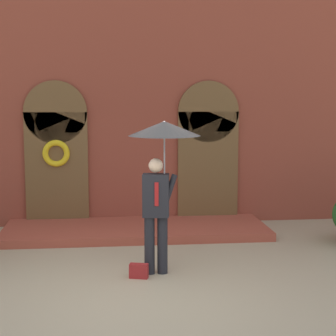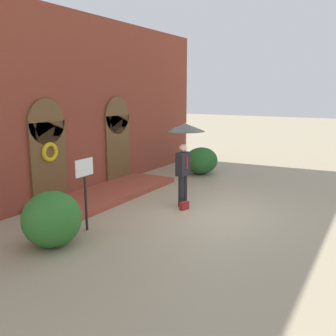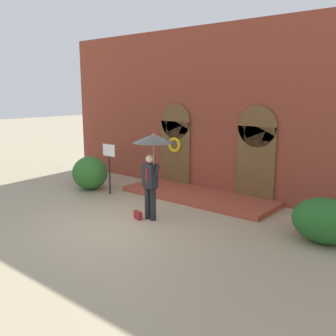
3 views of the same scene
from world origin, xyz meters
TOP-DOWN VIEW (x-y plane):
  - ground_plane at (0.00, 0.00)m, footprint 80.00×80.00m
  - building_facade at (-0.00, 4.15)m, footprint 14.00×2.30m
  - person_with_umbrella at (0.29, 0.53)m, footprint 1.10×1.10m
  - handbag at (-0.09, 0.33)m, footprint 0.30×0.19m
  - sign_post at (-2.64, 1.60)m, footprint 0.56×0.06m
  - shrub_left at (-3.69, 1.60)m, footprint 1.26×1.24m
  - shrub_right at (4.37, 1.91)m, footprint 1.51×1.25m

SIDE VIEW (x-z plane):
  - ground_plane at x=0.00m, z-range 0.00..0.00m
  - handbag at x=-0.09m, z-range 0.00..0.22m
  - shrub_right at x=4.37m, z-range 0.00..1.05m
  - shrub_left at x=-3.69m, z-range 0.00..1.19m
  - sign_post at x=-2.64m, z-range 0.30..2.02m
  - person_with_umbrella at x=0.29m, z-range 0.73..3.09m
  - building_facade at x=0.00m, z-range -0.12..5.48m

